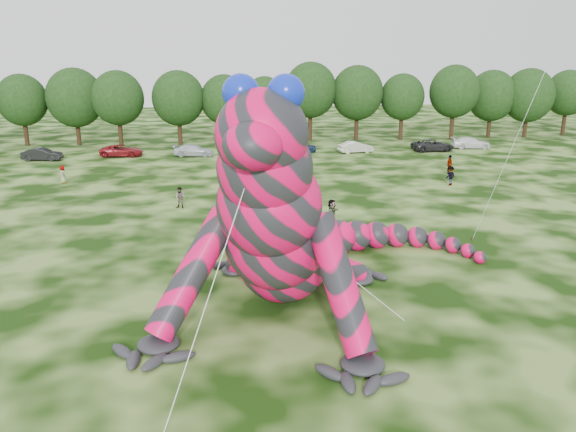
# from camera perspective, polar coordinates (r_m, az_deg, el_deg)

# --- Properties ---
(ground) EXTENTS (240.00, 240.00, 0.00)m
(ground) POSITION_cam_1_polar(r_m,az_deg,el_deg) (21.31, 10.39, -14.50)
(ground) COLOR #16330A
(ground) RESTS_ON ground
(inflatable_gecko) EXTENTS (22.82, 24.83, 10.19)m
(inflatable_gecko) POSITION_cam_1_polar(r_m,az_deg,el_deg) (25.31, 0.15, 3.00)
(inflatable_gecko) COLOR #F30852
(inflatable_gecko) RESTS_ON ground
(flying_kite) EXTENTS (3.04, 4.97, 15.39)m
(flying_kite) POSITION_cam_1_polar(r_m,az_deg,el_deg) (32.07, 27.21, 18.95)
(flying_kite) COLOR red
(flying_kite) RESTS_ON ground
(tree_4) EXTENTS (6.22, 5.60, 9.06)m
(tree_4) POSITION_cam_1_polar(r_m,az_deg,el_deg) (79.93, -25.30, 9.70)
(tree_4) COLOR black
(tree_4) RESTS_ON ground
(tree_5) EXTENTS (7.16, 6.44, 9.80)m
(tree_5) POSITION_cam_1_polar(r_m,az_deg,el_deg) (77.97, -20.76, 10.33)
(tree_5) COLOR black
(tree_5) RESTS_ON ground
(tree_6) EXTENTS (6.52, 5.86, 9.49)m
(tree_6) POSITION_cam_1_polar(r_m,az_deg,el_deg) (75.23, -16.83, 10.40)
(tree_6) COLOR black
(tree_6) RESTS_ON ground
(tree_7) EXTENTS (6.68, 6.01, 9.48)m
(tree_7) POSITION_cam_1_polar(r_m,az_deg,el_deg) (74.59, -11.04, 10.72)
(tree_7) COLOR black
(tree_7) RESTS_ON ground
(tree_8) EXTENTS (6.14, 5.53, 8.94)m
(tree_8) POSITION_cam_1_polar(r_m,az_deg,el_deg) (74.72, -6.46, 10.71)
(tree_8) COLOR black
(tree_8) RESTS_ON ground
(tree_9) EXTENTS (5.27, 4.74, 8.68)m
(tree_9) POSITION_cam_1_polar(r_m,az_deg,el_deg) (75.41, -2.38, 10.73)
(tree_9) COLOR black
(tree_9) RESTS_ON ground
(tree_10) EXTENTS (7.09, 6.38, 10.50)m
(tree_10) POSITION_cam_1_polar(r_m,az_deg,el_deg) (77.42, 2.29, 11.53)
(tree_10) COLOR black
(tree_10) RESTS_ON ground
(tree_11) EXTENTS (7.01, 6.31, 10.07)m
(tree_11) POSITION_cam_1_polar(r_m,az_deg,el_deg) (78.43, 7.03, 11.33)
(tree_11) COLOR black
(tree_11) RESTS_ON ground
(tree_12) EXTENTS (5.99, 5.39, 8.97)m
(tree_12) POSITION_cam_1_polar(r_m,az_deg,el_deg) (79.85, 11.50, 10.81)
(tree_12) COLOR black
(tree_12) RESTS_ON ground
(tree_13) EXTENTS (6.83, 6.15, 10.13)m
(tree_13) POSITION_cam_1_polar(r_m,az_deg,el_deg) (81.86, 16.47, 11.01)
(tree_13) COLOR black
(tree_13) RESTS_ON ground
(tree_14) EXTENTS (6.82, 6.14, 9.40)m
(tree_14) POSITION_cam_1_polar(r_m,az_deg,el_deg) (86.07, 19.93, 10.67)
(tree_14) COLOR black
(tree_14) RESTS_ON ground
(tree_15) EXTENTS (7.17, 6.45, 9.63)m
(tree_15) POSITION_cam_1_polar(r_m,az_deg,el_deg) (87.66, 23.18, 10.51)
(tree_15) COLOR black
(tree_15) RESTS_ON ground
(tree_16) EXTENTS (6.26, 5.63, 9.37)m
(tree_16) POSITION_cam_1_polar(r_m,az_deg,el_deg) (92.74, 26.43, 10.27)
(tree_16) COLOR black
(tree_16) RESTS_ON ground
(car_1) EXTENTS (4.36, 1.97, 1.39)m
(car_1) POSITION_cam_1_polar(r_m,az_deg,el_deg) (67.39, -23.71, 5.76)
(car_1) COLOR black
(car_1) RESTS_ON ground
(car_2) EXTENTS (5.03, 2.69, 1.34)m
(car_2) POSITION_cam_1_polar(r_m,az_deg,el_deg) (67.26, -16.55, 6.39)
(car_2) COLOR maroon
(car_2) RESTS_ON ground
(car_3) EXTENTS (4.76, 2.45, 1.32)m
(car_3) POSITION_cam_1_polar(r_m,az_deg,el_deg) (65.59, -9.57, 6.58)
(car_3) COLOR silver
(car_3) RESTS_ON ground
(car_4) EXTENTS (4.29, 1.86, 1.44)m
(car_4) POSITION_cam_1_polar(r_m,az_deg,el_deg) (67.42, 1.10, 7.08)
(car_4) COLOR #1A2A4D
(car_4) RESTS_ON ground
(car_5) EXTENTS (4.38, 2.13, 1.38)m
(car_5) POSITION_cam_1_polar(r_m,az_deg,el_deg) (67.55, 6.88, 6.97)
(car_5) COLOR beige
(car_5) RESTS_ON ground
(car_6) EXTENTS (5.28, 2.77, 1.42)m
(car_6) POSITION_cam_1_polar(r_m,az_deg,el_deg) (70.58, 14.49, 6.97)
(car_6) COLOR #252627
(car_6) RESTS_ON ground
(car_7) EXTENTS (5.08, 2.72, 1.40)m
(car_7) POSITION_cam_1_polar(r_m,az_deg,el_deg) (74.10, 18.07, 7.08)
(car_7) COLOR white
(car_7) RESTS_ON ground
(spectator_1) EXTENTS (0.94, 0.84, 1.59)m
(spectator_1) POSITION_cam_1_polar(r_m,az_deg,el_deg) (42.27, -10.88, 1.84)
(spectator_1) COLOR gray
(spectator_1) RESTS_ON ground
(spectator_4) EXTENTS (0.68, 0.89, 1.62)m
(spectator_4) POSITION_cam_1_polar(r_m,az_deg,el_deg) (53.93, -21.91, 3.94)
(spectator_4) COLOR gray
(spectator_4) RESTS_ON ground
(spectator_2) EXTENTS (1.26, 1.04, 1.69)m
(spectator_2) POSITION_cam_1_polar(r_m,az_deg,el_deg) (51.30, 16.17, 3.95)
(spectator_2) COLOR gray
(spectator_2) RESTS_ON ground
(spectator_5) EXTENTS (1.23, 1.79, 1.86)m
(spectator_5) POSITION_cam_1_polar(r_m,az_deg,el_deg) (36.88, 4.47, 0.29)
(spectator_5) COLOR gray
(spectator_5) RESTS_ON ground
(spectator_3) EXTENTS (1.11, 1.07, 1.85)m
(spectator_3) POSITION_cam_1_polar(r_m,az_deg,el_deg) (56.39, 16.08, 5.04)
(spectator_3) COLOR gray
(spectator_3) RESTS_ON ground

